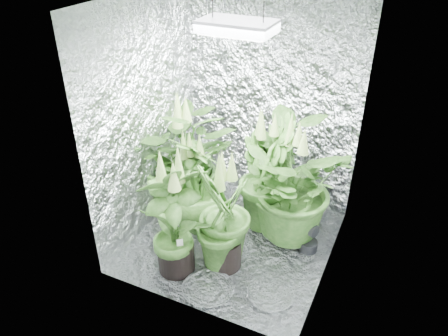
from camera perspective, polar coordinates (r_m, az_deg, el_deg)
The scene contains 12 objects.
ground at distance 3.86m, azimuth 1.31°, elevation -9.50°, with size 1.60×1.60×0.00m, color silver.
walls at distance 3.30m, azimuth 1.52°, elevation 3.84°, with size 1.62×1.62×2.00m.
grow_lamp at distance 3.02m, azimuth 1.74°, elevation 17.96°, with size 0.50×0.30×0.22m.
plant_a at distance 3.97m, azimuth -5.55°, elevation 1.59°, with size 1.29×1.29×1.20m.
plant_b at distance 4.07m, azimuth 6.91°, elevation -0.40°, with size 0.56×0.56×0.88m.
plant_c at distance 3.79m, azimuth 5.59°, elevation -0.94°, with size 0.60×0.60×1.10m.
plant_d at distance 3.78m, azimuth -3.78°, elevation -2.19°, with size 0.62×0.62×0.96m.
plant_e at distance 3.63m, azimuth 8.35°, elevation -2.27°, with size 1.13×1.13×1.12m.
plant_f at distance 3.31m, azimuth -6.62°, elevation -6.62°, with size 0.74×0.74×1.09m.
plant_g at distance 3.35m, azimuth -0.09°, elevation -6.63°, with size 0.61×0.61×1.02m.
circulation_fan at distance 3.75m, azimuth 10.72°, elevation -8.27°, with size 0.21×0.32×0.39m.
plant_label at distance 3.38m, azimuth -5.78°, elevation -9.85°, with size 0.05×0.01×0.08m, color white.
Camera 1 is at (1.17, -2.70, 2.50)m, focal length 35.00 mm.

